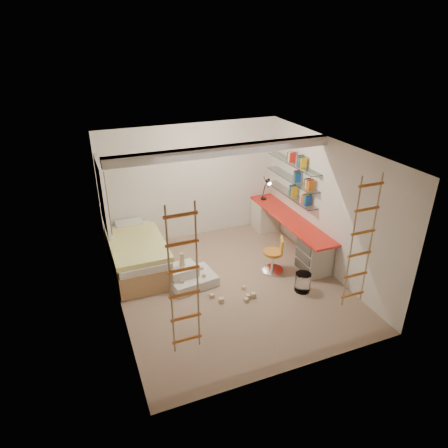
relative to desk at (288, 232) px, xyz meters
name	(u,v)px	position (x,y,z in m)	size (l,w,h in m)	color
floor	(230,285)	(-1.72, -0.86, -0.40)	(4.50, 4.50, 0.00)	#977861
ceiling_beam	(224,150)	(-1.72, -0.56, 2.12)	(4.00, 0.18, 0.16)	white
window_frame	(102,196)	(-3.69, 0.64, 1.15)	(0.06, 1.15, 1.35)	white
window_blind	(105,195)	(-3.65, 0.64, 1.15)	(0.02, 1.00, 1.20)	#4C2D1E
rope_ladder_left	(184,282)	(-3.07, -2.61, 1.11)	(0.41, 0.04, 2.13)	#CF6523
rope_ladder_right	(361,243)	(-0.37, -2.61, 1.11)	(0.41, 0.04, 2.13)	#C17821
waste_bin	(303,282)	(-0.54, -1.51, -0.22)	(0.29, 0.29, 0.36)	white
desk	(288,232)	(0.00, 0.00, 0.00)	(0.56, 2.80, 0.75)	red
shelves	(292,179)	(0.15, 0.27, 1.10)	(0.25, 1.80, 0.71)	white
bed	(138,254)	(-3.20, 0.36, -0.07)	(1.02, 2.00, 0.69)	#AD7F51
task_lamp	(267,186)	(-0.05, 0.96, 0.73)	(0.14, 0.36, 0.57)	black
swivel_chair	(274,259)	(-0.73, -0.73, -0.13)	(0.59, 0.59, 0.74)	orange
play_platform	(189,277)	(-2.41, -0.52, -0.26)	(0.93, 0.76, 0.38)	silver
toy_blocks	(212,281)	(-2.08, -0.90, -0.19)	(1.20, 1.08, 0.65)	#CCB284
books	(292,174)	(0.15, 0.27, 1.21)	(0.14, 0.70, 0.92)	#194CA5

